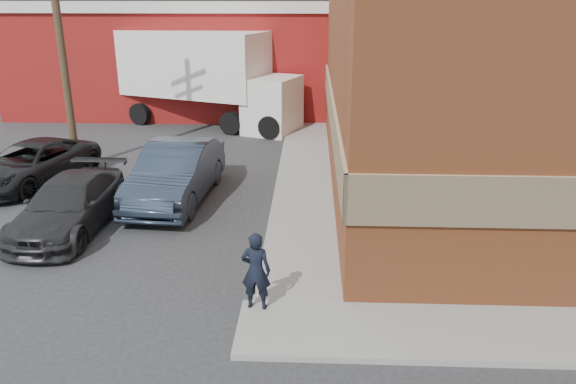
% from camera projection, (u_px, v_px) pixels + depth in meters
% --- Properties ---
extents(ground, '(90.00, 90.00, 0.00)m').
position_uv_depth(ground, '(268.00, 306.00, 11.21)').
color(ground, '#28282B').
rests_on(ground, ground).
extents(brick_building, '(14.25, 18.25, 9.36)m').
position_uv_depth(brick_building, '(555.00, 33.00, 17.74)').
color(brick_building, '#A6522A').
rests_on(brick_building, ground).
extents(sidewalk_west, '(1.80, 18.00, 0.12)m').
position_uv_depth(sidewalk_west, '(305.00, 169.00, 19.62)').
color(sidewalk_west, gray).
rests_on(sidewalk_west, ground).
extents(warehouse, '(16.30, 8.30, 5.60)m').
position_uv_depth(warehouse, '(182.00, 54.00, 29.30)').
color(warehouse, maroon).
rests_on(warehouse, ground).
extents(utility_pole, '(2.00, 0.26, 9.00)m').
position_uv_depth(utility_pole, '(59.00, 29.00, 18.36)').
color(utility_pole, '#4C3B26').
rests_on(utility_pole, ground).
extents(man, '(0.61, 0.44, 1.57)m').
position_uv_depth(man, '(256.00, 271.00, 10.67)').
color(man, black).
rests_on(man, sidewalk_south).
extents(sedan, '(2.16, 5.29, 1.71)m').
position_uv_depth(sedan, '(176.00, 173.00, 16.59)').
color(sedan, '#2A3547').
rests_on(sedan, ground).
extents(suv_a, '(3.43, 5.25, 1.34)m').
position_uv_depth(suv_a, '(31.00, 164.00, 18.09)').
color(suv_a, black).
rests_on(suv_a, ground).
extents(suv_b, '(1.99, 4.68, 1.35)m').
position_uv_depth(suv_b, '(70.00, 205.00, 14.60)').
color(suv_b, '#28272A').
rests_on(suv_b, ground).
extents(box_truck, '(8.96, 5.49, 4.26)m').
position_uv_depth(box_truck, '(210.00, 73.00, 25.29)').
color(box_truck, white).
rests_on(box_truck, ground).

